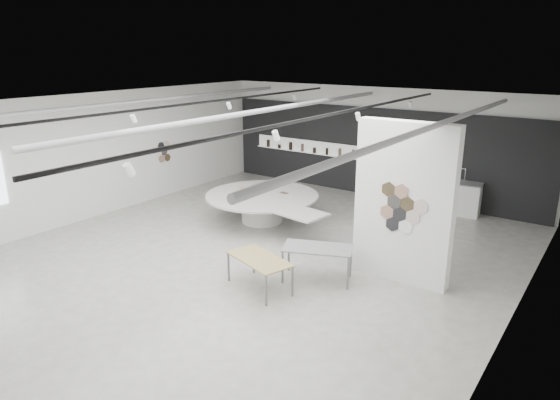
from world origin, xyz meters
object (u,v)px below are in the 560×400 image
Objects in this scene: partition_column at (404,203)px; display_island at (263,204)px; sample_table_wood at (259,260)px; kitchen_counter at (451,197)px; sample_table_stone at (317,250)px.

partition_column reaches higher than display_island.
sample_table_wood is 7.94m from kitchen_counter.
sample_table_stone is (-1.49, -1.13, -1.08)m from partition_column.
sample_table_stone is (0.80, 1.10, 0.06)m from sample_table_wood.
display_island is at bearing 165.06° from partition_column.
sample_table_stone reaches higher than sample_table_wood.
kitchen_counter reaches higher than display_island.
kitchen_counter is (1.73, 7.75, -0.14)m from sample_table_wood.
sample_table_stone is at bearing 54.05° from sample_table_wood.
display_island is at bearing -141.31° from kitchen_counter.
partition_column is 0.79× the size of display_island.
partition_column is 3.39m from sample_table_wood.
display_island reaches higher than sample_table_stone.
display_island is 2.69× the size of sample_table_wood.
sample_table_stone is at bearing -142.79° from partition_column.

